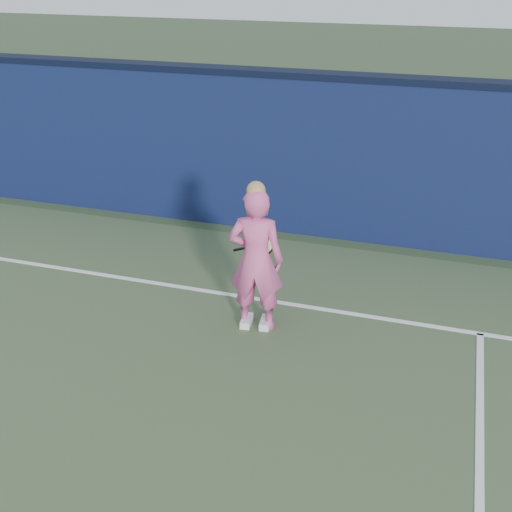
% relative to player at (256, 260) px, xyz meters
% --- Properties ---
extents(backstop_wall, '(24.00, 0.40, 2.50)m').
position_rel_player_xyz_m(backstop_wall, '(-2.12, 3.13, 0.33)').
color(backstop_wall, '#0D1B39').
rests_on(backstop_wall, ground).
extents(wall_cap, '(24.00, 0.42, 0.10)m').
position_rel_player_xyz_m(wall_cap, '(-2.12, 3.13, 1.63)').
color(wall_cap, black).
rests_on(wall_cap, backstop_wall).
extents(player, '(0.71, 0.52, 1.90)m').
position_rel_player_xyz_m(player, '(0.00, 0.00, 0.00)').
color(player, '#DC5596').
rests_on(player, ground).
extents(racket, '(0.53, 0.17, 0.29)m').
position_rel_player_xyz_m(racket, '(-0.07, 0.44, -0.01)').
color(racket, black).
rests_on(racket, ground).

